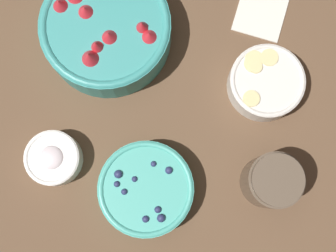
# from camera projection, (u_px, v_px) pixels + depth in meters

# --- Properties ---
(ground_plane) EXTENTS (4.00, 4.00, 0.00)m
(ground_plane) POSITION_uv_depth(u_px,v_px,m) (159.00, 128.00, 0.85)
(ground_plane) COLOR brown
(bowl_strawberries) EXTENTS (0.23, 0.23, 0.10)m
(bowl_strawberries) POSITION_uv_depth(u_px,v_px,m) (106.00, 30.00, 0.84)
(bowl_strawberries) COLOR teal
(bowl_strawberries) RESTS_ON ground_plane
(bowl_blueberries) EXTENTS (0.16, 0.16, 0.06)m
(bowl_blueberries) POSITION_uv_depth(u_px,v_px,m) (146.00, 189.00, 0.81)
(bowl_blueberries) COLOR #47AD9E
(bowl_blueberries) RESTS_ON ground_plane
(bowl_bananas) EXTENTS (0.13, 0.13, 0.05)m
(bowl_bananas) POSITION_uv_depth(u_px,v_px,m) (266.00, 83.00, 0.84)
(bowl_bananas) COLOR silver
(bowl_bananas) RESTS_ON ground_plane
(bowl_cream) EXTENTS (0.10, 0.10, 0.05)m
(bowl_cream) POSITION_uv_depth(u_px,v_px,m) (53.00, 158.00, 0.82)
(bowl_cream) COLOR white
(bowl_cream) RESTS_ON ground_plane
(jar_chocolate) EXTENTS (0.09, 0.09, 0.10)m
(jar_chocolate) POSITION_uv_depth(u_px,v_px,m) (271.00, 181.00, 0.79)
(jar_chocolate) COLOR brown
(jar_chocolate) RESTS_ON ground_plane
(napkin) EXTENTS (0.14, 0.11, 0.01)m
(napkin) POSITION_uv_depth(u_px,v_px,m) (263.00, 5.00, 0.89)
(napkin) COLOR silver
(napkin) RESTS_ON ground_plane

